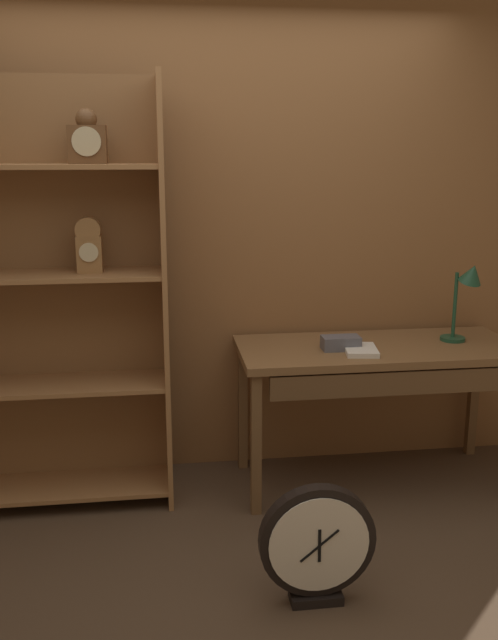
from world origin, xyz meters
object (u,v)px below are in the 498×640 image
(bookshelf, at_px, (23,302))
(workbench, at_px, (379,363))
(open_repair_manual, at_px, (361,350))
(toolbox_small, at_px, (341,343))
(round_clock_large, at_px, (317,544))
(desk_lamp, at_px, (467,288))

(bookshelf, relative_size, workbench, 1.44)
(bookshelf, relative_size, open_repair_manual, 9.73)
(toolbox_small, bearing_deg, workbench, 5.20)
(toolbox_small, bearing_deg, round_clock_large, -109.35)
(workbench, bearing_deg, round_clock_large, -119.56)
(desk_lamp, distance_m, round_clock_large, 1.65)
(desk_lamp, xyz_separation_m, toolbox_small, (-0.69, -0.05, -0.26))
(workbench, xyz_separation_m, round_clock_large, (-0.55, -0.97, -0.43))
(toolbox_small, height_order, round_clock_large, toolbox_small)
(bookshelf, xyz_separation_m, desk_lamp, (2.28, -0.02, 0.01))
(workbench, relative_size, open_repair_manual, 6.74)
(bookshelf, xyz_separation_m, toolbox_small, (1.59, -0.08, -0.25))
(workbench, distance_m, round_clock_large, 1.20)
(workbench, height_order, toolbox_small, toolbox_small)
(bookshelf, height_order, round_clock_large, bookshelf)
(desk_lamp, bearing_deg, round_clock_large, -135.66)
(bookshelf, xyz_separation_m, workbench, (1.81, -0.06, -0.37))
(toolbox_small, distance_m, open_repair_manual, 0.11)
(bookshelf, distance_m, desk_lamp, 2.28)
(desk_lamp, bearing_deg, bookshelf, 179.39)
(bookshelf, relative_size, round_clock_large, 4.19)
(open_repair_manual, bearing_deg, toolbox_small, 151.38)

